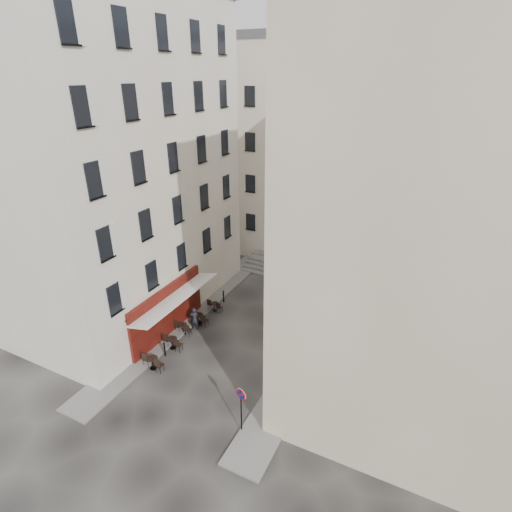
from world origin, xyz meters
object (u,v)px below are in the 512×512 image
Objects in this scene: pedestrian at (195,319)px; bistro_table_a at (153,362)px; bistro_table_b at (173,342)px; no_parking_sign at (241,402)px.

bistro_table_a is at bearing 69.01° from pedestrian.
bistro_table_a reaches higher than bistro_table_b.
pedestrian reaches higher than bistro_table_b.
bistro_table_b is 2.35m from pedestrian.
bistro_table_a is 4.37m from pedestrian.
bistro_table_a is 1.04× the size of bistro_table_b.
bistro_table_a is (-6.69, 1.67, -1.36)m from no_parking_sign.
no_parking_sign is 9.11m from pedestrian.
bistro_table_b is at bearing 66.54° from pedestrian.
bistro_table_a is 0.84× the size of pedestrian.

